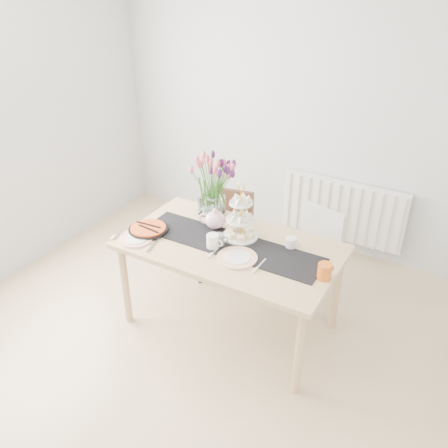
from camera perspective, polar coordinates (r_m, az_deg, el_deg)
The scene contains 16 objects.
room_shell at distance 2.76m, azimuth -7.99°, elevation 1.13°, with size 4.50×4.50×4.50m.
radiator at distance 4.73m, azimuth 14.05°, elevation 1.57°, with size 1.20×0.08×0.60m, color white.
dining_table at distance 3.53m, azimuth 0.76°, elevation -3.54°, with size 1.60×0.90×0.75m.
chair_brown at distance 4.26m, azimuth 0.50°, elevation -0.56°, with size 0.46×0.46×0.80m.
chair_white at distance 4.03m, azimuth 10.64°, elevation -2.93°, with size 0.48×0.48×0.81m.
table_runner at distance 3.49m, azimuth 0.77°, elevation -2.43°, with size 1.40×0.35×0.01m, color black.
tulip_vase at distance 3.76m, azimuth -1.52°, elevation 5.66°, with size 0.60×0.60×0.51m.
cake_stand at distance 3.52m, azimuth 1.99°, elevation -0.02°, with size 0.27×0.27×0.40m.
teapot at distance 3.65m, azimuth -1.08°, elevation 0.50°, with size 0.25×0.20×0.16m, color silver, non-canonical shape.
cream_jug at distance 3.47m, azimuth 8.07°, elevation -2.24°, with size 0.08×0.08×0.08m, color white.
tart_tin at distance 3.69m, azimuth -9.10°, elevation -0.65°, with size 0.30×0.30×0.04m.
mug_grey at distance 3.45m, azimuth -0.58°, elevation -1.94°, with size 0.08×0.08×0.09m, color gray.
mug_white at distance 3.42m, azimuth -1.37°, elevation -2.11°, with size 0.09×0.09×0.11m, color white.
mug_orange at distance 3.18m, azimuth 12.00°, elevation -5.59°, with size 0.09×0.09×0.11m, color orange.
plate_left at distance 3.60m, azimuth -10.55°, elevation -1.78°, with size 0.25×0.25×0.01m, color white.
plate_right at distance 3.33m, azimuth 1.58°, elevation -4.08°, with size 0.29×0.29×0.01m, color white.
Camera 1 is at (1.54, -1.89, 2.60)m, focal length 38.00 mm.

